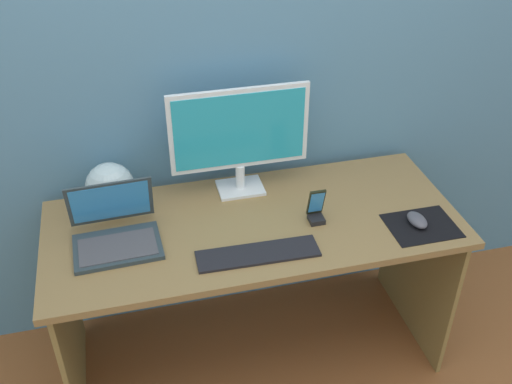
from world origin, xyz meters
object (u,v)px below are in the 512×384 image
(fishbowl, at_px, (110,187))
(phone_in_dock, at_px, (316,210))
(keyboard_external, at_px, (258,254))
(monitor, at_px, (241,135))
(laptop, at_px, (115,232))
(mouse, at_px, (417,220))

(fishbowl, xyz_separation_m, phone_in_dock, (0.73, -0.28, -0.04))
(keyboard_external, distance_m, phone_in_dock, 0.29)
(monitor, xyz_separation_m, keyboard_external, (-0.04, -0.41, -0.24))
(monitor, relative_size, laptop, 1.72)
(mouse, height_order, phone_in_dock, phone_in_dock)
(mouse, bearing_deg, keyboard_external, 177.87)
(keyboard_external, bearing_deg, fishbowl, 139.87)
(phone_in_dock, bearing_deg, mouse, -18.08)
(monitor, height_order, fishbowl, monitor)
(laptop, relative_size, phone_in_dock, 2.26)
(monitor, relative_size, phone_in_dock, 3.91)
(monitor, distance_m, phone_in_dock, 0.40)
(fishbowl, bearing_deg, monitor, -1.14)
(phone_in_dock, bearing_deg, fishbowl, 158.99)
(phone_in_dock, bearing_deg, laptop, 175.84)
(laptop, relative_size, keyboard_external, 0.73)
(keyboard_external, height_order, phone_in_dock, phone_in_dock)
(fishbowl, bearing_deg, keyboard_external, -41.66)
(phone_in_dock, bearing_deg, keyboard_external, -151.44)
(fishbowl, height_order, keyboard_external, fishbowl)
(laptop, bearing_deg, keyboard_external, -22.31)
(laptop, xyz_separation_m, keyboard_external, (0.47, -0.19, -0.04))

